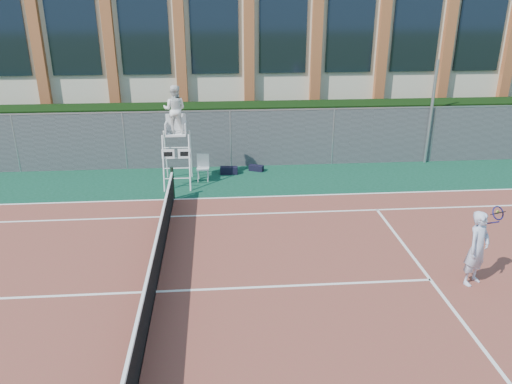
{
  "coord_description": "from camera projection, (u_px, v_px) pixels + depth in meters",
  "views": [
    {
      "loc": [
        1.5,
        -9.78,
        6.26
      ],
      "look_at": [
        2.52,
        3.0,
        1.19
      ],
      "focal_mm": 35.0,
      "sensor_mm": 36.0,
      "label": 1
    }
  ],
  "objects": [
    {
      "name": "ground",
      "position": [
        155.0,
        293.0,
        11.25
      ],
      "size": [
        120.0,
        120.0,
        0.0
      ],
      "primitive_type": "plane",
      "color": "#233814"
    },
    {
      "name": "apron",
      "position": [
        160.0,
        270.0,
        12.18
      ],
      "size": [
        36.0,
        20.0,
        0.01
      ],
      "primitive_type": "cube",
      "color": "#0C3622",
      "rests_on": "ground"
    },
    {
      "name": "tennis_court",
      "position": [
        155.0,
        292.0,
        11.24
      ],
      "size": [
        23.77,
        10.97,
        0.02
      ],
      "primitive_type": "cube",
      "color": "brown",
      "rests_on": "apron"
    },
    {
      "name": "tennis_net",
      "position": [
        154.0,
        272.0,
        11.05
      ],
      "size": [
        0.1,
        11.3,
        1.1
      ],
      "color": "black",
      "rests_on": "ground"
    },
    {
      "name": "fence",
      "position": [
        178.0,
        140.0,
        19.0
      ],
      "size": [
        40.0,
        0.06,
        2.2
      ],
      "primitive_type": null,
      "color": "#595E60",
      "rests_on": "ground"
    },
    {
      "name": "hedge",
      "position": [
        180.0,
        132.0,
        20.12
      ],
      "size": [
        40.0,
        1.4,
        2.2
      ],
      "primitive_type": "cube",
      "color": "black",
      "rests_on": "ground"
    },
    {
      "name": "building",
      "position": [
        186.0,
        38.0,
        26.37
      ],
      "size": [
        45.0,
        10.6,
        8.22
      ],
      "color": "beige",
      "rests_on": "ground"
    },
    {
      "name": "steel_pole",
      "position": [
        431.0,
        113.0,
        19.3
      ],
      "size": [
        0.12,
        0.12,
        4.02
      ],
      "primitive_type": "cylinder",
      "color": "#9EA0A5",
      "rests_on": "ground"
    },
    {
      "name": "umpire_chair",
      "position": [
        175.0,
        112.0,
        16.84
      ],
      "size": [
        0.98,
        1.51,
        3.52
      ],
      "color": "white",
      "rests_on": "ground"
    },
    {
      "name": "plastic_chair",
      "position": [
        203.0,
        165.0,
        17.94
      ],
      "size": [
        0.46,
        0.46,
        0.94
      ],
      "color": "silver",
      "rests_on": "apron"
    },
    {
      "name": "sports_bag_near",
      "position": [
        229.0,
        170.0,
        18.67
      ],
      "size": [
        0.66,
        0.3,
        0.27
      ],
      "primitive_type": "cube",
      "rotation": [
        0.0,
        0.0,
        -0.07
      ],
      "color": "black",
      "rests_on": "apron"
    },
    {
      "name": "sports_bag_far",
      "position": [
        256.0,
        168.0,
        19.01
      ],
      "size": [
        0.59,
        0.44,
        0.22
      ],
      "primitive_type": "cube",
      "rotation": [
        0.0,
        0.0,
        -0.43
      ],
      "color": "black",
      "rests_on": "apron"
    },
    {
      "name": "tennis_player",
      "position": [
        478.0,
        248.0,
        11.28
      ],
      "size": [
        1.06,
        0.81,
        1.8
      ],
      "color": "silver",
      "rests_on": "tennis_court"
    }
  ]
}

